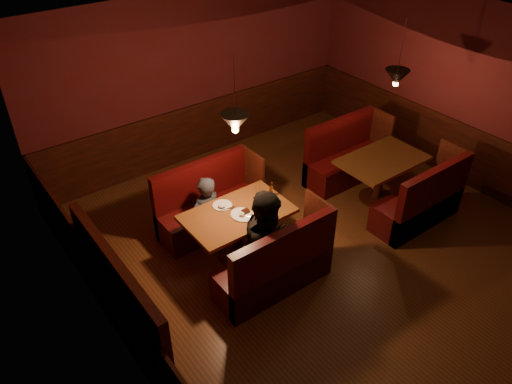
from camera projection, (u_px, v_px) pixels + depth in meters
room at (326, 199)px, 6.20m from camera, size 6.02×7.02×2.92m
main_table at (239, 222)px, 6.58m from camera, size 1.40×0.85×0.98m
main_bench_far at (208, 208)px, 7.25m from camera, size 1.54×0.55×1.05m
main_bench_near at (277, 269)px, 6.20m from camera, size 1.54×0.55×1.05m
second_table at (381, 169)px, 7.69m from camera, size 1.33×0.85×0.75m
second_bench_far at (344, 160)px, 8.36m from camera, size 1.47×0.55×1.05m
second_bench_near at (421, 205)px, 7.31m from camera, size 1.47×0.55×1.05m
diner_a at (205, 200)px, 6.80m from camera, size 0.54×0.39×1.39m
diner_b at (269, 228)px, 6.04m from camera, size 0.99×0.87×1.72m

